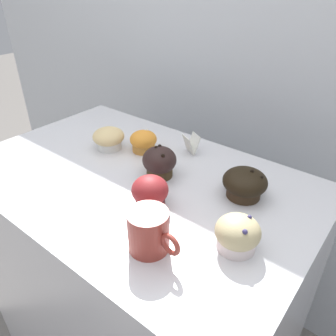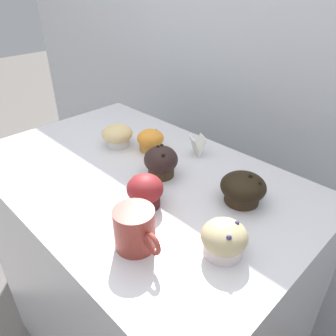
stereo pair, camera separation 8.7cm
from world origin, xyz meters
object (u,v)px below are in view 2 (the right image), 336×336
muffin_back_center (117,135)px  coffee_cup (135,228)px  muffin_back_right (161,162)px  muffin_front_left (150,140)px  muffin_front_center (243,189)px  muffin_front_right (145,191)px  muffin_back_left (224,239)px

muffin_back_center → coffee_cup: coffee_cup is taller
muffin_back_right → coffee_cup: 0.28m
muffin_back_center → muffin_front_left: bearing=29.3°
muffin_back_right → coffee_cup: coffee_cup is taller
muffin_front_center → muffin_front_right: 0.24m
muffin_back_right → coffee_cup: size_ratio=0.73×
muffin_front_center → muffin_back_left: size_ratio=1.20×
muffin_front_center → muffin_back_center: (-0.46, -0.03, -0.00)m
muffin_back_left → muffin_front_right: 0.23m
muffin_front_center → muffin_back_left: muffin_front_center is taller
muffin_front_left → muffin_back_left: bearing=-24.3°
muffin_front_right → muffin_back_right: bearing=120.7°
muffin_back_left → muffin_front_left: 0.48m
muffin_back_right → muffin_front_right: bearing=-59.3°
muffin_back_left → muffin_front_right: (-0.23, -0.01, 0.01)m
muffin_back_right → muffin_front_left: size_ratio=1.11×
muffin_front_left → muffin_front_center: bearing=-3.6°
muffin_front_center → coffee_cup: 0.30m
muffin_front_left → muffin_front_right: muffin_front_right is taller
muffin_back_right → muffin_back_center: 0.24m
muffin_back_left → muffin_back_center: bearing=165.2°
muffin_front_right → muffin_back_center: bearing=154.1°
muffin_back_left → muffin_back_right: 0.32m
muffin_back_right → muffin_front_right: muffin_back_right is taller
muffin_back_left → muffin_front_left: size_ratio=1.10×
muffin_front_left → muffin_front_right: bearing=-44.6°
muffin_back_right → muffin_front_left: 0.16m
muffin_front_center → muffin_front_right: (-0.16, -0.18, 0.00)m
muffin_front_center → muffin_back_left: bearing=-67.2°
muffin_front_right → muffin_back_center: size_ratio=0.88×
muffin_back_left → muffin_front_left: muffin_back_left is taller
muffin_back_right → coffee_cup: (0.16, -0.23, 0.00)m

